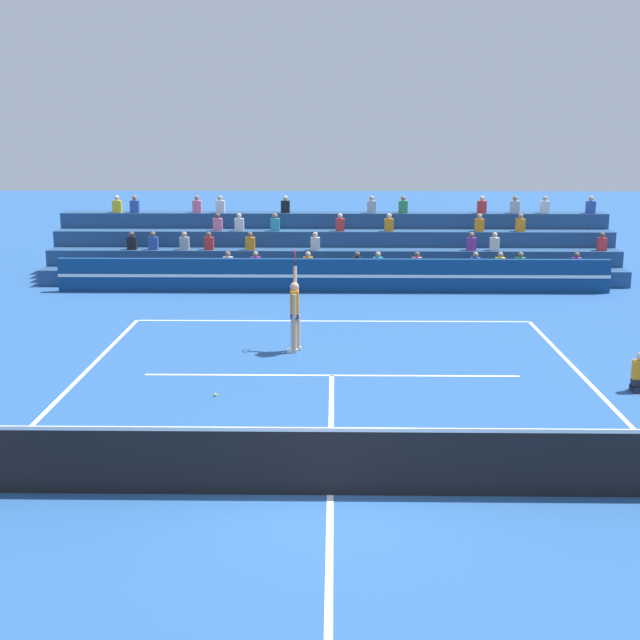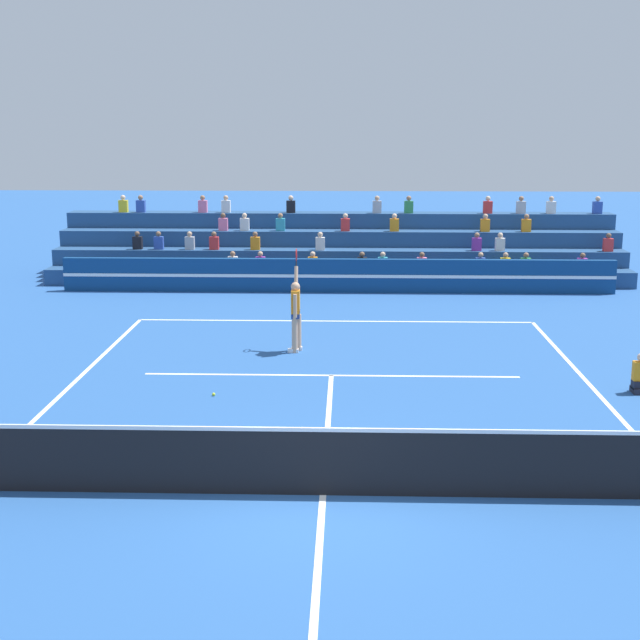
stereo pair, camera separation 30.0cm
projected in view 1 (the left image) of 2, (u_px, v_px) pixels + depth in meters
name	position (u px, v px, depth m)	size (l,w,h in m)	color
ground_plane	(330.00, 495.00, 13.31)	(120.00, 120.00, 0.00)	#285699
court_lines	(330.00, 495.00, 13.31)	(11.10, 23.90, 0.01)	white
tennis_net	(330.00, 461.00, 13.19)	(12.00, 0.10, 1.10)	slate
sponsor_banner_wall	(333.00, 276.00, 29.06)	(18.00, 0.26, 1.10)	navy
bleacher_stand	(333.00, 253.00, 32.09)	(19.95, 3.80, 2.83)	navy
ball_kid_courtside	(640.00, 376.00, 18.35)	(0.30, 0.36, 0.84)	black
tennis_player	(295.00, 312.00, 21.43)	(0.34, 0.99, 2.49)	tan
tennis_ball	(215.00, 395.00, 18.08)	(0.07, 0.07, 0.07)	#C6DB33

